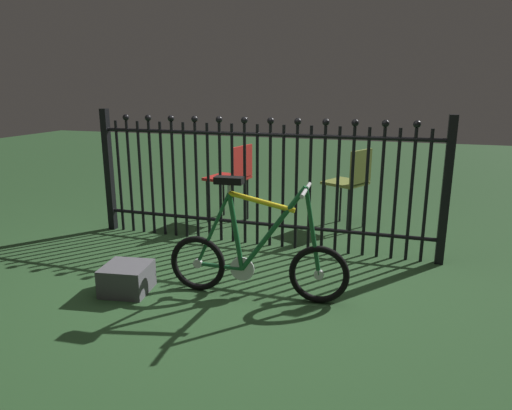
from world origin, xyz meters
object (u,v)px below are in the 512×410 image
Objects in this scene: chair_red at (233,174)px; display_crate at (127,278)px; chair_olive at (351,179)px; bicycle at (256,258)px.

display_crate is (-0.11, -1.96, -0.44)m from chair_red.
chair_olive is at bearing 6.05° from chair_red.
display_crate is (-0.94, -0.22, -0.19)m from bicycle.
chair_red is 1.28m from chair_olive.
bicycle is 1.94m from chair_red.
chair_olive reaches higher than display_crate.
chair_red is at bearing 86.68° from display_crate.
display_crate is at bearing -123.52° from chair_olive.
bicycle is 1.53× the size of chair_red.
bicycle is at bearing -103.48° from chair_olive.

